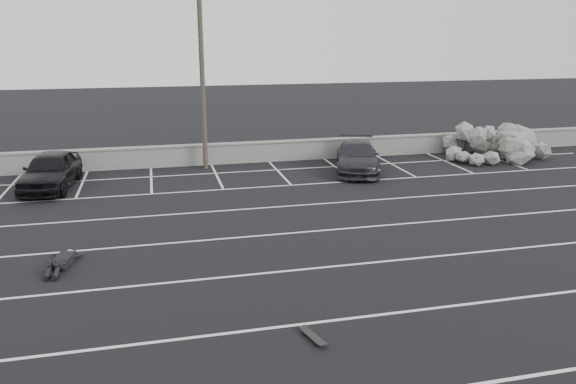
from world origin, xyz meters
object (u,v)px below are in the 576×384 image
object	(u,v)px
car_right	(357,157)
skateboard	(313,337)
riprap_pile	(506,147)
car_left	(51,170)
trash_bin	(461,146)
person	(64,256)
utility_pole	(202,77)

from	to	relation	value
car_right	skateboard	world-z (taller)	car_right
car_right	riprap_pile	world-z (taller)	riprap_pile
car_left	trash_bin	bearing A→B (deg)	12.64
person	skateboard	xyz separation A→B (m)	(5.83, -5.74, -0.17)
car_right	riprap_pile	bearing A→B (deg)	24.32
car_left	car_right	world-z (taller)	car_left
person	utility_pole	bearing A→B (deg)	75.35
utility_pole	person	world-z (taller)	utility_pole
car_left	person	bearing A→B (deg)	-72.87
car_right	utility_pole	bearing A→B (deg)	179.61
skateboard	utility_pole	bearing A→B (deg)	76.82
car_left	skateboard	distance (m)	16.46
car_right	skateboard	xyz separation A→B (m)	(-6.39, -14.51, -0.64)
riprap_pile	skateboard	bearing A→B (deg)	-134.53
car_left	utility_pole	size ratio (longest dim) A/B	0.53
utility_pole	riprap_pile	size ratio (longest dim) A/B	1.45
utility_pole	trash_bin	size ratio (longest dim) A/B	9.55
trash_bin	skateboard	world-z (taller)	trash_bin
utility_pole	trash_bin	world-z (taller)	utility_pole
skateboard	car_right	bearing A→B (deg)	50.80
riprap_pile	person	xyz separation A→B (m)	(-21.01, -9.69, -0.40)
car_left	skateboard	size ratio (longest dim) A/B	5.93
car_left	person	distance (m)	9.07
car_left	car_right	xyz separation A→B (m)	(13.87, -0.13, -0.08)
utility_pole	person	xyz separation A→B (m)	(-5.16, -11.16, -4.23)
utility_pole	person	size ratio (longest dim) A/B	3.52
car_right	utility_pole	distance (m)	8.34
riprap_pile	skateboard	distance (m)	21.66
trash_bin	riprap_pile	xyz separation A→B (m)	(1.87, -1.39, 0.17)
riprap_pile	person	world-z (taller)	riprap_pile
car_right	trash_bin	size ratio (longest dim) A/B	5.30
trash_bin	riprap_pile	distance (m)	2.34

